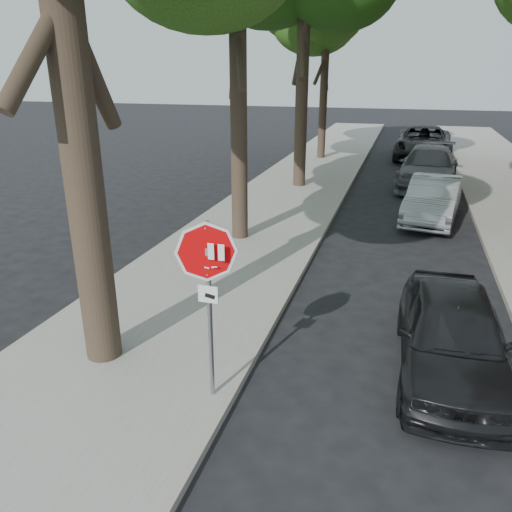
{
  "coord_description": "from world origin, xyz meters",
  "views": [
    {
      "loc": [
        1.63,
        -5.62,
        4.52
      ],
      "look_at": [
        -0.25,
        0.68,
        2.05
      ],
      "focal_mm": 35.0,
      "sensor_mm": 36.0,
      "label": 1
    }
  ],
  "objects_px": {
    "car_c": "(428,167)",
    "car_b": "(433,199)",
    "stop_sign": "(208,278)",
    "car_a": "(452,335)",
    "car_d": "(423,143)",
    "tree_far": "(327,10)"
  },
  "relations": [
    {
      "from": "car_a",
      "to": "car_b",
      "type": "relative_size",
      "value": 0.95
    },
    {
      "from": "car_a",
      "to": "stop_sign",
      "type": "bearing_deg",
      "value": -153.08
    },
    {
      "from": "car_c",
      "to": "car_d",
      "type": "xyz_separation_m",
      "value": [
        -0.08,
        7.12,
        0.06
      ]
    },
    {
      "from": "tree_far",
      "to": "stop_sign",
      "type": "bearing_deg",
      "value": -84.54
    },
    {
      "from": "stop_sign",
      "to": "car_d",
      "type": "xyz_separation_m",
      "value": [
        3.18,
        22.86,
        -1.1
      ]
    },
    {
      "from": "stop_sign",
      "to": "car_a",
      "type": "distance_m",
      "value": 3.96
    },
    {
      "from": "stop_sign",
      "to": "car_c",
      "type": "relative_size",
      "value": 0.48
    },
    {
      "from": "car_c",
      "to": "car_b",
      "type": "bearing_deg",
      "value": -84.91
    },
    {
      "from": "car_d",
      "to": "tree_far",
      "type": "bearing_deg",
      "value": -159.76
    },
    {
      "from": "car_a",
      "to": "car_d",
      "type": "xyz_separation_m",
      "value": [
        -0.12,
        21.09,
        0.18
      ]
    },
    {
      "from": "stop_sign",
      "to": "car_a",
      "type": "bearing_deg",
      "value": 28.26
    },
    {
      "from": "tree_far",
      "to": "car_b",
      "type": "height_order",
      "value": "tree_far"
    },
    {
      "from": "car_a",
      "to": "car_b",
      "type": "height_order",
      "value": "car_b"
    },
    {
      "from": "stop_sign",
      "to": "car_b",
      "type": "bearing_deg",
      "value": 72.77
    },
    {
      "from": "stop_sign",
      "to": "car_c",
      "type": "xyz_separation_m",
      "value": [
        3.26,
        15.74,
        -1.16
      ]
    },
    {
      "from": "car_d",
      "to": "car_a",
      "type": "bearing_deg",
      "value": -87.77
    },
    {
      "from": "tree_far",
      "to": "car_b",
      "type": "xyz_separation_m",
      "value": [
        5.32,
        -10.5,
        -6.53
      ]
    },
    {
      "from": "car_b",
      "to": "car_c",
      "type": "distance_m",
      "value": 5.1
    },
    {
      "from": "tree_far",
      "to": "car_c",
      "type": "height_order",
      "value": "tree_far"
    },
    {
      "from": "stop_sign",
      "to": "tree_far",
      "type": "relative_size",
      "value": 0.28
    },
    {
      "from": "stop_sign",
      "to": "car_d",
      "type": "relative_size",
      "value": 0.43
    },
    {
      "from": "tree_far",
      "to": "car_b",
      "type": "relative_size",
      "value": 2.24
    }
  ]
}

